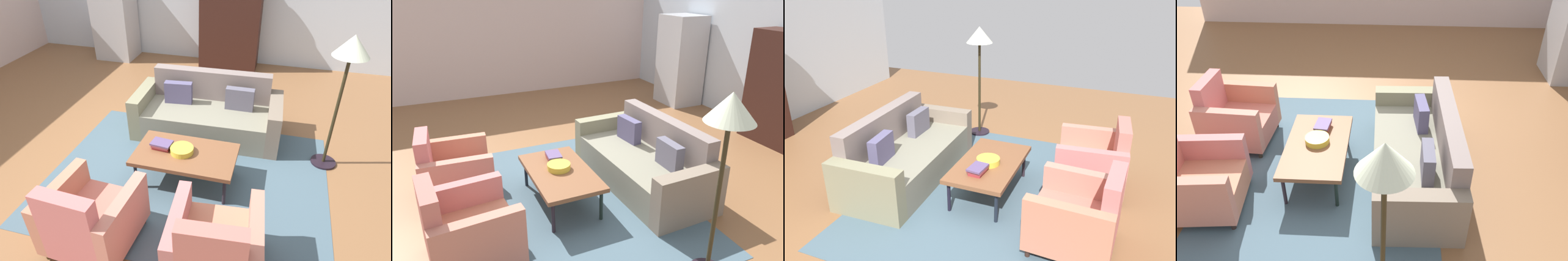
# 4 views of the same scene
# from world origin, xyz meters

# --- Properties ---
(ground_plane) EXTENTS (10.66, 10.66, 0.00)m
(ground_plane) POSITION_xyz_m (0.00, 0.00, 0.00)
(ground_plane) COLOR brown
(wall_left) EXTENTS (0.12, 7.52, 2.80)m
(wall_left) POSITION_xyz_m (-4.44, 0.00, 1.40)
(wall_left) COLOR beige
(wall_left) RESTS_ON ground
(area_rug) EXTENTS (3.40, 2.60, 0.01)m
(area_rug) POSITION_xyz_m (0.49, -0.37, 0.00)
(area_rug) COLOR #445B68
(area_rug) RESTS_ON ground
(couch) EXTENTS (2.13, 0.96, 0.86)m
(couch) POSITION_xyz_m (0.49, 0.77, 0.29)
(couch) COLOR slate
(couch) RESTS_ON ground
(coffee_table) EXTENTS (1.20, 0.70, 0.42)m
(coffee_table) POSITION_xyz_m (0.49, -0.42, 0.38)
(coffee_table) COLOR black
(coffee_table) RESTS_ON ground
(armchair_left) EXTENTS (0.84, 0.84, 0.88)m
(armchair_left) POSITION_xyz_m (-0.11, -1.58, 0.34)
(armchair_left) COLOR #2F1D17
(armchair_left) RESTS_ON ground
(armchair_right) EXTENTS (0.87, 0.87, 0.88)m
(armchair_right) POSITION_xyz_m (1.10, -1.58, 0.34)
(armchair_right) COLOR #351C21
(armchair_right) RESTS_ON ground
(fruit_bowl) EXTENTS (0.28, 0.28, 0.07)m
(fruit_bowl) POSITION_xyz_m (0.45, -0.42, 0.46)
(fruit_bowl) COLOR gold
(fruit_bowl) RESTS_ON coffee_table
(book_stack) EXTENTS (0.26, 0.19, 0.08)m
(book_stack) POSITION_xyz_m (0.19, -0.39, 0.46)
(book_stack) COLOR maroon
(book_stack) RESTS_ON coffee_table
(refrigerator) EXTENTS (0.80, 0.73, 1.85)m
(refrigerator) POSITION_xyz_m (-2.21, 3.31, 0.93)
(refrigerator) COLOR #B7BABF
(refrigerator) RESTS_ON ground
(floor_lamp) EXTENTS (0.40, 0.40, 1.72)m
(floor_lamp) POSITION_xyz_m (2.16, 0.39, 1.44)
(floor_lamp) COLOR black
(floor_lamp) RESTS_ON ground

